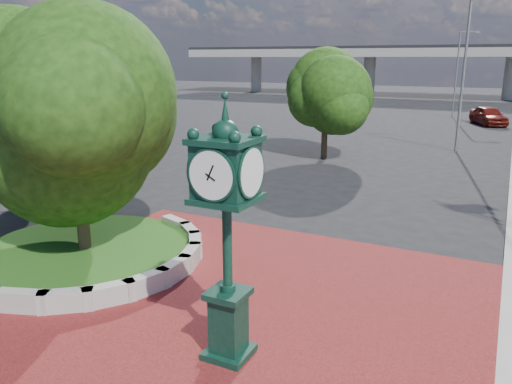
% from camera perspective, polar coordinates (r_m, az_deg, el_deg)
% --- Properties ---
extents(ground, '(200.00, 200.00, 0.00)m').
position_cam_1_polar(ground, '(12.81, -2.57, -11.64)').
color(ground, black).
rests_on(ground, ground).
extents(plaza, '(12.00, 12.00, 0.04)m').
position_cam_1_polar(plaza, '(12.04, -4.98, -13.44)').
color(plaza, maroon).
rests_on(plaza, ground).
extents(planter_wall, '(2.96, 6.77, 0.54)m').
position_cam_1_polar(planter_wall, '(14.11, -12.29, -8.17)').
color(planter_wall, '#9E9B93').
rests_on(planter_wall, ground).
extents(grass_bed, '(6.10, 6.10, 0.40)m').
position_cam_1_polar(grass_bed, '(15.61, -18.88, -6.63)').
color(grass_bed, '#1E4313').
rests_on(grass_bed, ground).
extents(overpass, '(90.00, 12.00, 7.50)m').
position_cam_1_polar(overpass, '(80.15, 23.57, 14.43)').
color(overpass, '#9E9B93').
rests_on(overpass, ground).
extents(tree_planter, '(5.20, 5.20, 6.33)m').
position_cam_1_polar(tree_planter, '(14.73, -20.04, 6.24)').
color(tree_planter, '#38281C').
rests_on(tree_planter, ground).
extents(tree_northwest, '(5.60, 5.60, 6.93)m').
position_cam_1_polar(tree_northwest, '(23.98, -24.71, 9.83)').
color(tree_northwest, '#38281C').
rests_on(tree_northwest, ground).
extents(tree_street, '(4.40, 4.40, 5.45)m').
position_cam_1_polar(tree_street, '(29.67, 7.97, 10.07)').
color(tree_street, '#38281C').
rests_on(tree_street, ground).
extents(post_clock, '(1.08, 1.08, 5.10)m').
position_cam_1_polar(post_clock, '(9.25, -3.34, -3.57)').
color(post_clock, black).
rests_on(post_clock, ground).
extents(parked_car, '(3.81, 5.24, 1.66)m').
position_cam_1_polar(parked_car, '(49.08, 25.04, 7.92)').
color(parked_car, '#63140E').
rests_on(parked_car, ground).
extents(street_lamp_near, '(1.99, 1.06, 9.47)m').
position_cam_1_polar(street_lamp_near, '(34.01, 23.13, 13.57)').
color(street_lamp_near, slate).
rests_on(street_lamp_near, ground).
extents(street_lamp_far, '(1.84, 0.52, 8.25)m').
position_cam_1_polar(street_lamp_far, '(53.89, 22.21, 13.02)').
color(street_lamp_far, slate).
rests_on(street_lamp_far, ground).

